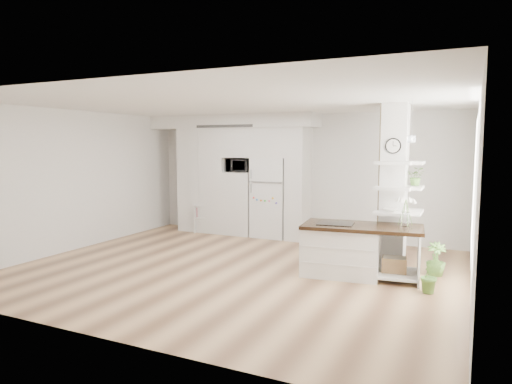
# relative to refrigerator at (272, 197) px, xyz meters

# --- Properties ---
(floor) EXTENTS (7.00, 6.00, 0.01)m
(floor) POSITION_rel_refrigerator_xyz_m (0.53, -2.68, -0.88)
(floor) COLOR tan
(floor) RESTS_ON ground
(room) EXTENTS (7.04, 6.04, 2.72)m
(room) POSITION_rel_refrigerator_xyz_m (0.53, -2.68, 0.98)
(room) COLOR white
(room) RESTS_ON ground
(cabinet_wall) EXTENTS (4.00, 0.71, 2.70)m
(cabinet_wall) POSITION_rel_refrigerator_xyz_m (-0.92, -0.01, 0.63)
(cabinet_wall) COLOR white
(cabinet_wall) RESTS_ON floor
(refrigerator) EXTENTS (0.78, 0.69, 1.75)m
(refrigerator) POSITION_rel_refrigerator_xyz_m (0.00, 0.00, 0.00)
(refrigerator) COLOR white
(refrigerator) RESTS_ON floor
(column) EXTENTS (0.69, 0.90, 2.70)m
(column) POSITION_rel_refrigerator_xyz_m (2.90, -1.55, 0.48)
(column) COLOR silver
(column) RESTS_ON floor
(window) EXTENTS (0.00, 2.40, 2.40)m
(window) POSITION_rel_refrigerator_xyz_m (4.00, -2.38, 0.62)
(window) COLOR white
(window) RESTS_ON room
(pendant_light) EXTENTS (0.12, 0.12, 0.10)m
(pendant_light) POSITION_rel_refrigerator_xyz_m (2.23, -2.53, 1.24)
(pendant_light) COLOR white
(pendant_light) RESTS_ON room
(kitchen_island) EXTENTS (1.88, 1.05, 1.38)m
(kitchen_island) POSITION_rel_refrigerator_xyz_m (2.28, -2.25, -0.45)
(kitchen_island) COLOR white
(kitchen_island) RESTS_ON floor
(bookshelf) EXTENTS (0.62, 0.49, 0.65)m
(bookshelf) POSITION_rel_refrigerator_xyz_m (-1.55, -0.17, -0.59)
(bookshelf) COLOR white
(bookshelf) RESTS_ON floor
(floor_plant_a) EXTENTS (0.31, 0.26, 0.50)m
(floor_plant_a) POSITION_rel_refrigerator_xyz_m (3.52, -2.64, -0.63)
(floor_plant_a) COLOR #518334
(floor_plant_a) RESTS_ON floor
(floor_plant_b) EXTENTS (0.36, 0.36, 0.52)m
(floor_plant_b) POSITION_rel_refrigerator_xyz_m (3.52, -1.69, -0.61)
(floor_plant_b) COLOR #518334
(floor_plant_b) RESTS_ON floor
(microwave) EXTENTS (0.54, 0.37, 0.30)m
(microwave) POSITION_rel_refrigerator_xyz_m (-0.75, -0.06, 0.69)
(microwave) COLOR #2D2D2D
(microwave) RESTS_ON cabinet_wall
(shelf_plant) EXTENTS (0.27, 0.23, 0.30)m
(shelf_plant) POSITION_rel_refrigerator_xyz_m (3.15, -1.38, 0.65)
(shelf_plant) COLOR #518334
(shelf_plant) RESTS_ON column
(decor_bowl) EXTENTS (0.22, 0.22, 0.05)m
(decor_bowl) POSITION_rel_refrigerator_xyz_m (2.82, -1.78, 0.13)
(decor_bowl) COLOR white
(decor_bowl) RESTS_ON column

